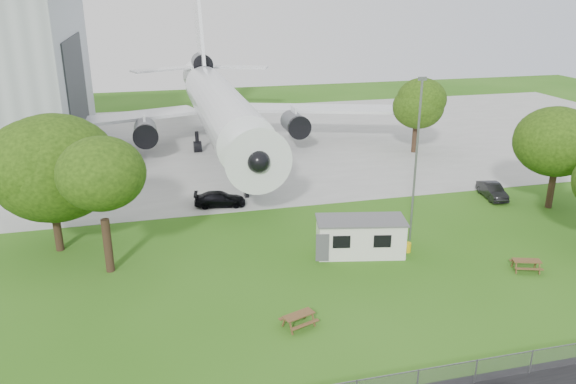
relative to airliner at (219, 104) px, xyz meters
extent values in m
plane|color=#447A21|center=(2.00, -35.86, -5.27)|extent=(160.00, 160.00, 0.00)
cube|color=#B7B7B2|center=(2.00, 2.14, -5.25)|extent=(120.00, 46.00, 0.03)
cube|color=#2D3033|center=(-14.93, -2.86, 1.48)|extent=(0.16, 16.00, 12.96)
cylinder|color=white|center=(0.00, -1.86, -0.17)|extent=(5.40, 34.00, 5.40)
cone|color=white|center=(0.00, -20.86, -0.17)|extent=(5.40, 5.50, 5.40)
cone|color=white|center=(0.00, 19.14, 0.63)|extent=(4.86, 9.00, 4.86)
cube|color=white|center=(-12.50, 1.34, -1.37)|extent=(21.36, 10.77, 0.36)
cube|color=white|center=(12.50, 1.34, -1.37)|extent=(21.36, 10.77, 0.36)
cube|color=white|center=(0.00, 19.14, 6.33)|extent=(0.46, 9.96, 12.17)
cylinder|color=#515459|center=(-8.50, -2.36, -2.27)|extent=(2.50, 4.20, 2.50)
cylinder|color=#515459|center=(8.50, -2.36, -2.27)|extent=(2.50, 4.20, 2.50)
cylinder|color=#515459|center=(0.00, 18.14, 2.63)|extent=(2.60, 4.50, 2.60)
cylinder|color=black|center=(0.00, -17.36, -4.07)|extent=(0.36, 0.36, 2.40)
cylinder|color=black|center=(-2.80, -0.86, -4.07)|extent=(0.44, 0.44, 2.40)
cylinder|color=black|center=(2.80, -0.86, -4.07)|extent=(0.44, 0.44, 2.40)
cube|color=silver|center=(5.76, -30.82, -4.02)|extent=(6.38, 3.67, 2.50)
cube|color=#59595B|center=(5.76, -30.82, -2.71)|extent=(6.62, 3.91, 0.12)
cylinder|color=gold|center=(9.16, -31.42, -4.92)|extent=(0.50, 0.50, 0.70)
cylinder|color=slate|center=(10.20, -29.66, 0.73)|extent=(0.16, 0.16, 12.00)
cylinder|color=#382619|center=(-14.96, -25.03, -3.53)|extent=(0.56, 0.56, 3.48)
sphere|color=#436C14|center=(-14.96, -25.03, 0.73)|extent=(8.87, 8.87, 8.87)
cylinder|color=#382619|center=(-11.30, -29.27, -3.42)|extent=(0.56, 0.56, 3.71)
sphere|color=#436C14|center=(-11.30, -29.27, 1.11)|extent=(6.54, 6.54, 6.54)
cylinder|color=#382619|center=(24.83, -26.29, -3.73)|extent=(0.56, 0.56, 3.09)
sphere|color=#436C14|center=(24.83, -26.29, 0.05)|extent=(6.84, 6.84, 6.84)
cylinder|color=#382619|center=(21.46, -7.23, -3.63)|extent=(0.56, 0.56, 3.28)
sphere|color=#436C14|center=(21.46, -7.23, 0.37)|extent=(6.16, 6.16, 6.16)
imported|color=black|center=(21.41, -23.03, -4.59)|extent=(2.06, 4.27, 1.35)
imported|color=black|center=(-2.62, -19.09, -4.63)|extent=(4.61, 2.41, 1.28)
camera|label=1|loc=(-7.99, -64.58, 12.27)|focal=35.00mm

